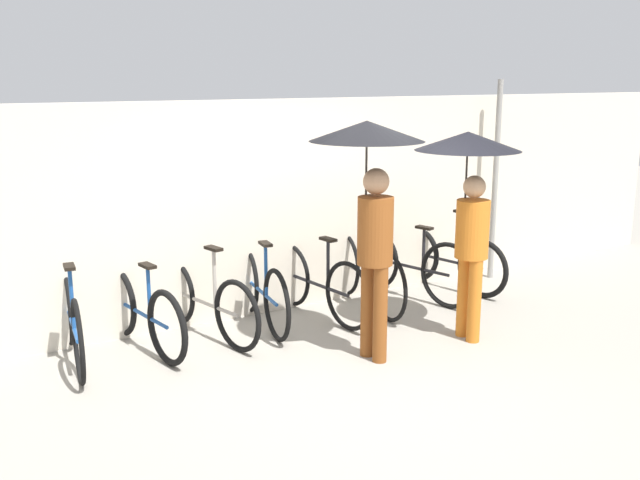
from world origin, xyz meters
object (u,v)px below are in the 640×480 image
Objects in this scene: parked_bicycle_7 at (448,259)px; pedestrian_leading at (370,174)px; parked_bicycle_6 at (409,265)px; parked_bicycle_3 at (261,290)px; parked_bicycle_0 at (72,321)px; parked_bicycle_4 at (317,283)px; pedestrian_center at (469,177)px; parked_bicycle_5 at (365,272)px; parked_bicycle_2 at (204,301)px; parked_bicycle_1 at (142,312)px.

pedestrian_leading is (-2.06, -1.25, 1.33)m from parked_bicycle_7.
parked_bicycle_3 is at bearing 74.11° from parked_bicycle_6.
parked_bicycle_0 is 2.52m from parked_bicycle_4.
parked_bicycle_7 is at bearing -82.65° from parked_bicycle_0.
pedestrian_leading reaches higher than parked_bicycle_6.
parked_bicycle_0 is 0.85× the size of pedestrian_center.
parked_bicycle_6 is (1.89, -0.05, 0.01)m from parked_bicycle_3.
pedestrian_leading reaches higher than parked_bicycle_7.
parked_bicycle_4 is at bearing 99.20° from parked_bicycle_5.
parked_bicycle_5 is 0.83× the size of pedestrian_leading.
parked_bicycle_4 is at bearing -105.22° from parked_bicycle_2.
parked_bicycle_5 is at bearing 75.76° from parked_bicycle_6.
parked_bicycle_6 reaches higher than parked_bicycle_0.
parked_bicycle_0 is 3.90m from pedestrian_center.
parked_bicycle_0 is 0.99× the size of parked_bicycle_4.
parked_bicycle_1 is at bearing 163.21° from pedestrian_center.
parked_bicycle_2 is at bearing 157.23° from pedestrian_center.
parked_bicycle_0 is 1.03× the size of parked_bicycle_1.
parked_bicycle_6 is 0.89× the size of pedestrian_center.
parked_bicycle_2 is 0.86× the size of pedestrian_center.
pedestrian_leading is at bearing 109.88° from parked_bicycle_7.
parked_bicycle_5 is at bearing 111.77° from pedestrian_center.
pedestrian_leading is (-1.42, -1.20, 1.30)m from parked_bicycle_6.
pedestrian_center is (1.58, -1.32, 1.22)m from parked_bicycle_3.
parked_bicycle_6 is at bearing 83.85° from pedestrian_center.
parked_bicycle_3 is (1.89, 0.01, -0.01)m from parked_bicycle_0.
parked_bicycle_5 reaches higher than parked_bicycle_2.
parked_bicycle_1 is 1.26m from parked_bicycle_3.
parked_bicycle_1 is 1.00× the size of parked_bicycle_7.
parked_bicycle_7 is at bearing -101.95° from parked_bicycle_2.
parked_bicycle_2 is at bearing -98.22° from parked_bicycle_1.
parked_bicycle_6 is 1.08× the size of parked_bicycle_7.
pedestrian_leading is (1.73, -1.24, 1.33)m from parked_bicycle_1.
parked_bicycle_2 is 2.52m from parked_bicycle_6.
pedestrian_leading reaches higher than parked_bicycle_4.
parked_bicycle_4 is 0.86× the size of pedestrian_center.
parked_bicycle_1 is 3.15m from parked_bicycle_6.
parked_bicycle_4 is at bearing 78.19° from pedestrian_leading.
pedestrian_center is (2.84, -1.30, 1.23)m from parked_bicycle_1.
parked_bicycle_7 is 0.82× the size of pedestrian_center.
parked_bicycle_1 is 0.97× the size of parked_bicycle_4.
parked_bicycle_7 reaches higher than parked_bicycle_2.
parked_bicycle_5 is 0.63m from parked_bicycle_6.
parked_bicycle_5 reaches higher than parked_bicycle_3.
parked_bicycle_1 is 0.96× the size of parked_bicycle_2.
parked_bicycle_3 reaches higher than parked_bicycle_6.
parked_bicycle_0 is at bearing 75.11° from parked_bicycle_6.
parked_bicycle_1 is at bearing 140.57° from pedestrian_leading.
parked_bicycle_5 is 1.07× the size of parked_bicycle_7.
parked_bicycle_0 is 1.03× the size of parked_bicycle_7.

